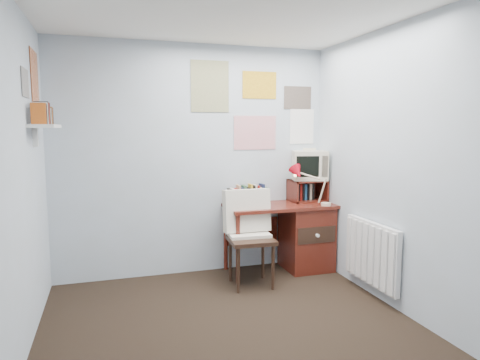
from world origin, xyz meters
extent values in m
plane|color=black|center=(0.00, 0.00, 0.00)|extent=(3.50, 3.50, 0.00)
cube|color=#A3B1BA|center=(0.00, 1.75, 1.25)|extent=(3.00, 0.02, 2.50)
cube|color=#A3B1BA|center=(-1.50, 0.00, 1.25)|extent=(0.02, 3.50, 2.50)
cube|color=#A3B1BA|center=(1.50, 0.00, 1.25)|extent=(0.02, 3.50, 2.50)
cube|color=#5C1F15|center=(0.90, 1.48, 0.74)|extent=(1.20, 0.55, 0.03)
cube|color=#5C1F15|center=(1.23, 1.48, 0.36)|extent=(0.50, 0.50, 0.72)
cylinder|color=#5C1F15|center=(0.34, 1.24, 0.36)|extent=(0.04, 0.04, 0.72)
cylinder|color=#5C1F15|center=(0.34, 1.71, 0.36)|extent=(0.04, 0.04, 0.72)
cube|color=#5C1F15|center=(0.65, 1.73, 0.42)|extent=(0.64, 0.02, 0.30)
cube|color=black|center=(0.45, 1.16, 0.47)|extent=(0.51, 0.49, 0.95)
cube|color=red|center=(1.36, 1.28, 0.96)|extent=(0.32, 0.29, 0.39)
cube|color=#5C1F15|center=(1.29, 1.59, 0.89)|extent=(0.40, 0.30, 0.25)
cube|color=beige|center=(1.31, 1.61, 1.19)|extent=(0.47, 0.45, 0.36)
cube|color=#5C1F15|center=(0.66, 1.66, 0.87)|extent=(0.60, 0.14, 0.22)
cube|color=white|center=(1.46, 0.55, 0.42)|extent=(0.09, 0.80, 0.60)
cube|color=white|center=(-1.40, 1.10, 1.62)|extent=(0.20, 0.62, 0.24)
cube|color=white|center=(0.70, 1.74, 1.85)|extent=(1.20, 0.01, 0.90)
cube|color=white|center=(-1.49, 1.10, 2.00)|extent=(0.01, 0.70, 0.60)
camera|label=1|loc=(-0.92, -2.84, 1.61)|focal=32.00mm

